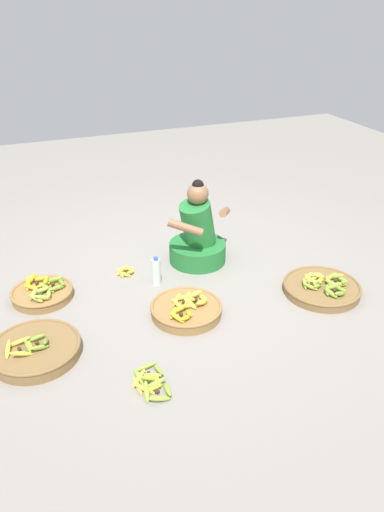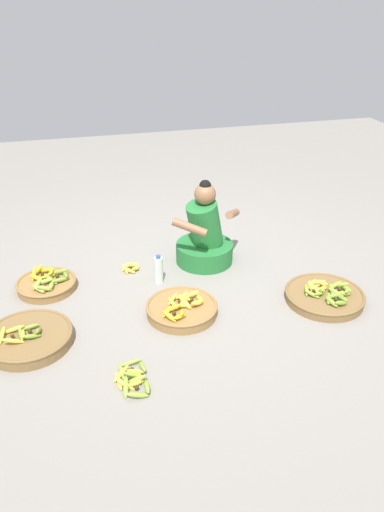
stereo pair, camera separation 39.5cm
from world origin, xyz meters
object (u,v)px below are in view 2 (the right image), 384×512
at_px(banana_basket_mid_left, 47,284).
at_px(loose_bananas_near_vendor, 131,267).
at_px(loose_bananas_front_left, 132,379).
at_px(water_bottle, 159,270).
at_px(banana_basket_back_center, 29,338).
at_px(banana_basket_back_right, 182,309).
at_px(vendor_woman_front, 205,237).
at_px(banana_basket_near_bicycle, 325,295).

xyz_separation_m(banana_basket_mid_left, loose_bananas_near_vendor, (0.73, 0.13, -0.03)).
relative_size(banana_basket_mid_left, loose_bananas_front_left, 1.39).
relative_size(loose_bananas_front_left, water_bottle, 1.38).
xyz_separation_m(banana_basket_back_center, banana_basket_back_right, (1.14, 0.07, 0.00)).
bearing_deg(vendor_woman_front, water_bottle, -152.51).
height_order(banana_basket_mid_left, loose_bananas_front_left, banana_basket_mid_left).
bearing_deg(water_bottle, vendor_woman_front, 27.49).
distance_m(banana_basket_back_center, water_bottle, 1.22).
relative_size(banana_basket_near_bicycle, loose_bananas_front_left, 1.79).
height_order(banana_basket_back_right, loose_bananas_near_vendor, banana_basket_back_right).
distance_m(banana_basket_back_center, loose_bananas_near_vendor, 1.21).
bearing_deg(banana_basket_back_center, water_bottle, 29.07).
bearing_deg(loose_bananas_front_left, vendor_woman_front, 57.66).
height_order(loose_bananas_near_vendor, water_bottle, water_bottle).
bearing_deg(banana_basket_back_center, loose_bananas_near_vendor, 44.86).
bearing_deg(banana_basket_back_right, vendor_woman_front, 62.12).
xyz_separation_m(banana_basket_near_bicycle, water_bottle, (-1.24, 0.63, 0.07)).
xyz_separation_m(banana_basket_back_right, banana_basket_mid_left, (-1.01, 0.65, -0.00)).
bearing_deg(water_bottle, banana_basket_back_right, -81.93).
distance_m(loose_bananas_near_vendor, loose_bananas_front_left, 1.45).
bearing_deg(loose_bananas_near_vendor, banana_basket_back_right, -70.49).
distance_m(banana_basket_back_right, banana_basket_mid_left, 1.20).
relative_size(banana_basket_near_bicycle, loose_bananas_near_vendor, 3.58).
relative_size(vendor_woman_front, banana_basket_back_right, 1.42).
distance_m(banana_basket_back_right, loose_bananas_near_vendor, 0.83).
relative_size(banana_basket_near_bicycle, water_bottle, 2.47).
height_order(banana_basket_back_center, banana_basket_mid_left, banana_basket_back_center).
distance_m(banana_basket_back_center, banana_basket_back_right, 1.14).
relative_size(vendor_woman_front, water_bottle, 3.06).
distance_m(banana_basket_near_bicycle, water_bottle, 1.39).
bearing_deg(banana_basket_near_bicycle, water_bottle, 152.83).
height_order(banana_basket_mid_left, water_bottle, water_bottle).
bearing_deg(banana_basket_back_right, banana_basket_near_bicycle, -5.59).
distance_m(banana_basket_near_bicycle, loose_bananas_near_vendor, 1.70).
xyz_separation_m(vendor_woman_front, banana_basket_near_bicycle, (0.75, -0.88, -0.20)).
distance_m(banana_basket_back_right, loose_bananas_front_left, 0.81).
height_order(vendor_woman_front, loose_bananas_near_vendor, vendor_woman_front).
distance_m(banana_basket_back_right, water_bottle, 0.53).
bearing_deg(banana_basket_back_center, banana_basket_near_bicycle, -1.08).
height_order(vendor_woman_front, banana_basket_mid_left, vendor_woman_front).
distance_m(vendor_woman_front, loose_bananas_near_vendor, 0.72).
xyz_separation_m(vendor_woman_front, banana_basket_mid_left, (-1.41, -0.12, -0.20)).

